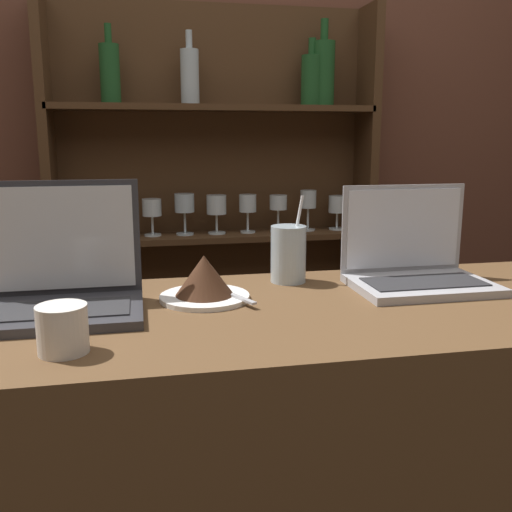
# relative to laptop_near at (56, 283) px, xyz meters

# --- Properties ---
(back_wall) EXTENTS (7.00, 0.06, 2.70)m
(back_wall) POSITION_rel_laptop_near_xyz_m (0.38, 0.96, 0.33)
(back_wall) COLOR brown
(back_wall) RESTS_ON ground_plane
(back_shelf) EXTENTS (1.11, 0.18, 1.73)m
(back_shelf) POSITION_rel_laptop_near_xyz_m (0.43, 0.87, -0.10)
(back_shelf) COLOR #472D19
(back_shelf) RESTS_ON ground_plane
(laptop_near) EXTENTS (0.32, 0.22, 0.25)m
(laptop_near) POSITION_rel_laptop_near_xyz_m (0.00, 0.00, 0.00)
(laptop_near) COLOR #333338
(laptop_near) RESTS_ON bar_counter
(laptop_far) EXTENTS (0.30, 0.21, 0.22)m
(laptop_far) POSITION_rel_laptop_near_xyz_m (0.76, 0.05, -0.01)
(laptop_far) COLOR #ADADB2
(laptop_far) RESTS_ON bar_counter
(cake_plate) EXTENTS (0.19, 0.19, 0.09)m
(cake_plate) POSITION_rel_laptop_near_xyz_m (0.29, 0.03, -0.02)
(cake_plate) COLOR white
(cake_plate) RESTS_ON bar_counter
(water_glass) EXTENTS (0.08, 0.08, 0.20)m
(water_glass) POSITION_rel_laptop_near_xyz_m (0.49, 0.14, 0.01)
(water_glass) COLOR silver
(water_glass) RESTS_ON bar_counter
(coffee_cup) EXTENTS (0.08, 0.08, 0.08)m
(coffee_cup) POSITION_rel_laptop_near_xyz_m (0.04, -0.22, -0.02)
(coffee_cup) COLOR silver
(coffee_cup) RESTS_ON bar_counter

